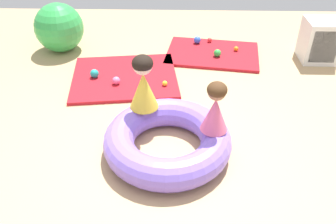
% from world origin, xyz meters
% --- Properties ---
extents(ground_plane, '(8.00, 8.00, 0.00)m').
position_xyz_m(ground_plane, '(0.00, 0.00, 0.00)').
color(ground_plane, tan).
extents(gym_mat_near_left, '(1.43, 1.28, 0.04)m').
position_xyz_m(gym_mat_near_left, '(-0.51, 1.45, 0.02)').
color(gym_mat_near_left, '#B21923').
rests_on(gym_mat_near_left, ground).
extents(gym_mat_far_left, '(1.39, 1.07, 0.04)m').
position_xyz_m(gym_mat_far_left, '(0.65, 2.15, 0.02)').
color(gym_mat_far_left, '#B21923').
rests_on(gym_mat_far_left, ground).
extents(inflatable_cushion, '(1.19, 1.19, 0.29)m').
position_xyz_m(inflatable_cushion, '(0.07, 0.08, 0.14)').
color(inflatable_cushion, '#8466E0').
rests_on(inflatable_cushion, ground).
extents(child_in_pink, '(0.28, 0.28, 0.48)m').
position_xyz_m(child_in_pink, '(0.49, 0.08, 0.52)').
color(child_in_pink, '#E5608E').
rests_on(child_in_pink, inflatable_cushion).
extents(child_in_yellow, '(0.34, 0.34, 0.55)m').
position_xyz_m(child_in_yellow, '(-0.17, 0.42, 0.55)').
color(child_in_yellow, yellow).
rests_on(child_in_yellow, inflatable_cushion).
extents(play_ball_teal, '(0.11, 0.11, 0.11)m').
position_xyz_m(play_ball_teal, '(-0.88, 1.40, 0.09)').
color(play_ball_teal, teal).
rests_on(play_ball_teal, gym_mat_near_left).
extents(play_ball_green, '(0.10, 0.10, 0.10)m').
position_xyz_m(play_ball_green, '(0.70, 2.02, 0.09)').
color(play_ball_green, green).
rests_on(play_ball_green, gym_mat_far_left).
extents(play_ball_pink, '(0.10, 0.10, 0.10)m').
position_xyz_m(play_ball_pink, '(-0.58, 1.24, 0.09)').
color(play_ball_pink, pink).
rests_on(play_ball_pink, gym_mat_near_left).
extents(play_ball_blue, '(0.11, 0.11, 0.11)m').
position_xyz_m(play_ball_blue, '(0.44, 2.45, 0.09)').
color(play_ball_blue, blue).
rests_on(play_ball_blue, gym_mat_far_left).
extents(play_ball_yellow, '(0.06, 0.06, 0.06)m').
position_xyz_m(play_ball_yellow, '(0.01, 1.22, 0.07)').
color(play_ball_yellow, yellow).
rests_on(play_ball_yellow, gym_mat_near_left).
extents(play_ball_orange, '(0.07, 0.07, 0.07)m').
position_xyz_m(play_ball_orange, '(0.99, 2.21, 0.07)').
color(play_ball_orange, orange).
rests_on(play_ball_orange, gym_mat_far_left).
extents(play_ball_red, '(0.07, 0.07, 0.07)m').
position_xyz_m(play_ball_red, '(0.63, 2.50, 0.07)').
color(play_ball_red, red).
rests_on(play_ball_red, gym_mat_far_left).
extents(exercise_ball_large, '(0.68, 0.68, 0.68)m').
position_xyz_m(exercise_ball_large, '(-1.52, 2.26, 0.34)').
color(exercise_ball_large, green).
rests_on(exercise_ball_large, ground).
extents(storage_cube, '(0.44, 0.44, 0.56)m').
position_xyz_m(storage_cube, '(2.06, 2.03, 0.28)').
color(storage_cube, silver).
rests_on(storage_cube, ground).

